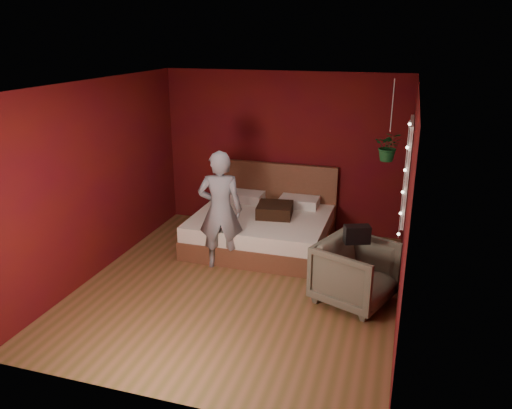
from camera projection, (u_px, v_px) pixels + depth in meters
name	position (u px, v px, depth m)	size (l,w,h in m)	color
floor	(239.00, 286.00, 6.57)	(4.50, 4.50, 0.00)	brown
room_walls	(238.00, 162.00, 6.02)	(4.04, 4.54, 2.62)	#551109
window	(407.00, 170.00, 6.35)	(0.05, 0.97, 1.27)	white
fairy_lights	(404.00, 181.00, 5.88)	(0.04, 0.04, 1.45)	silver
bed	(263.00, 226.00, 7.78)	(2.05, 1.75, 1.13)	brown
person	(220.00, 210.00, 6.86)	(0.61, 0.40, 1.68)	gray
armchair	(355.00, 273.00, 6.07)	(0.83, 0.86, 0.78)	#6A6A54
handbag	(357.00, 234.00, 5.92)	(0.30, 0.15, 0.22)	black
throw_pillow	(275.00, 210.00, 7.57)	(0.52, 0.52, 0.18)	black
hanging_plant	(389.00, 146.00, 6.69)	(0.37, 0.33, 1.09)	silver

